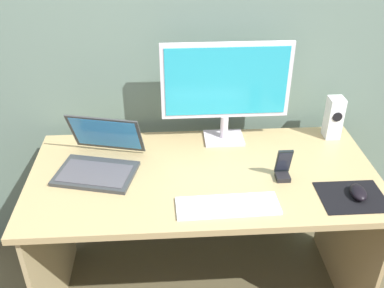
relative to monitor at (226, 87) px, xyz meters
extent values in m
cube|color=slate|center=(-0.12, 0.17, 0.26)|extent=(6.00, 0.04, 2.50)
cube|color=tan|center=(-0.12, -0.26, -0.28)|extent=(1.44, 0.70, 0.03)
cube|color=tan|center=(-0.80, -0.26, -0.64)|extent=(0.02, 0.66, 0.70)
cube|color=tan|center=(0.56, -0.26, -0.64)|extent=(0.02, 0.66, 0.70)
cube|color=silver|center=(0.00, 0.00, -0.26)|extent=(0.18, 0.14, 0.01)
cylinder|color=silver|center=(0.00, 0.00, -0.20)|extent=(0.04, 0.04, 0.11)
cube|color=silver|center=(0.00, 0.00, 0.03)|extent=(0.57, 0.02, 0.35)
cube|color=#26A5BF|center=(0.00, -0.01, 0.03)|extent=(0.53, 0.00, 0.31)
cube|color=white|center=(0.51, 0.00, -0.17)|extent=(0.07, 0.07, 0.20)
cylinder|color=black|center=(0.51, -0.04, -0.14)|extent=(0.04, 0.00, 0.04)
cube|color=#323637|center=(-0.56, -0.25, -0.26)|extent=(0.36, 0.29, 0.02)
cube|color=#47474C|center=(-0.56, -0.26, -0.25)|extent=(0.31, 0.22, 0.00)
cube|color=#323637|center=(-0.52, -0.11, -0.16)|extent=(0.33, 0.16, 0.19)
cube|color=#338CD8|center=(-0.52, -0.11, -0.15)|extent=(0.30, 0.14, 0.17)
cube|color=white|center=(-0.05, -0.49, -0.26)|extent=(0.39, 0.14, 0.01)
cube|color=black|center=(0.44, -0.46, -0.27)|extent=(0.25, 0.20, 0.00)
ellipsoid|color=black|center=(0.46, -0.46, -0.25)|extent=(0.07, 0.11, 0.04)
cube|color=black|center=(0.20, -0.33, -0.26)|extent=(0.06, 0.05, 0.02)
cube|color=black|center=(0.20, -0.31, -0.19)|extent=(0.06, 0.04, 0.12)
cube|color=#1E2333|center=(0.20, -0.32, -0.19)|extent=(0.05, 0.03, 0.10)
camera|label=1|loc=(-0.26, -1.75, 0.79)|focal=41.15mm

